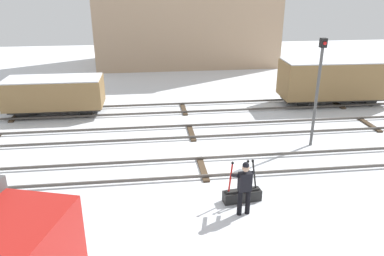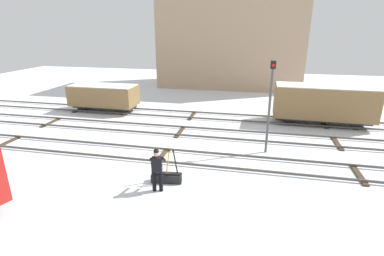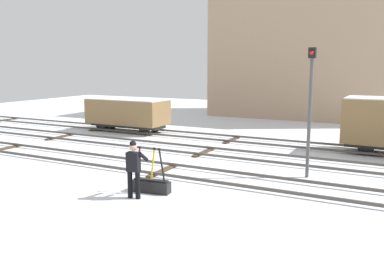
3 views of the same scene
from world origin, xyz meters
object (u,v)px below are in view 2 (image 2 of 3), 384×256
object	(u,v)px
switch_lever_frame	(167,176)
freight_car_back_track	(104,96)
rail_worker	(157,167)
freight_car_mid_siding	(323,103)
signal_post	(270,100)

from	to	relation	value
switch_lever_frame	freight_car_back_track	bearing A→B (deg)	122.61
rail_worker	freight_car_mid_siding	world-z (taller)	freight_car_mid_siding
switch_lever_frame	signal_post	bearing A→B (deg)	37.55
freight_car_back_track	signal_post	bearing A→B (deg)	-24.17
rail_worker	signal_post	xyz separation A→B (m)	(4.17, 4.64, 1.73)
freight_car_back_track	switch_lever_frame	bearing A→B (deg)	-50.05
freight_car_back_track	freight_car_mid_siding	distance (m)	15.29
rail_worker	signal_post	size ratio (longest dim) A/B	0.39
signal_post	freight_car_mid_siding	world-z (taller)	signal_post
freight_car_back_track	freight_car_mid_siding	world-z (taller)	freight_car_mid_siding
rail_worker	freight_car_mid_siding	bearing A→B (deg)	45.31
signal_post	freight_car_back_track	distance (m)	12.95
switch_lever_frame	signal_post	size ratio (longest dim) A/B	0.32
signal_post	rail_worker	bearing A→B (deg)	-131.93
signal_post	freight_car_back_track	world-z (taller)	signal_post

